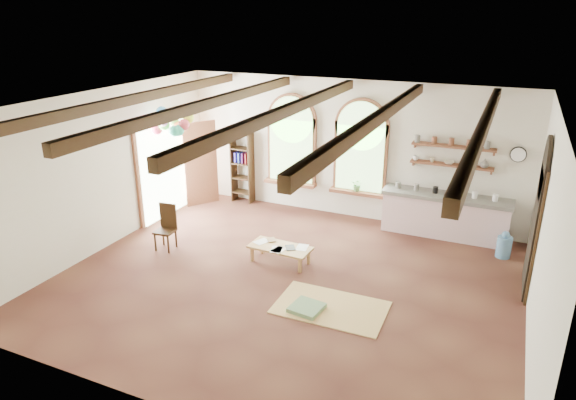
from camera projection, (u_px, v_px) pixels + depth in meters
The scene contains 27 objects.
floor at pixel (286, 280), 9.33m from camera, with size 8.00×8.00×0.00m, color brown.
ceiling_beams at pixel (286, 111), 8.24m from camera, with size 6.20×6.80×0.18m, color #342410, non-canonical shape.
window_left at pixel (291, 143), 12.22m from camera, with size 1.30×0.28×2.20m.
window_right at pixel (360, 151), 11.57m from camera, with size 1.30×0.28×2.20m.
left_doorway at pixel (164, 168), 11.97m from camera, with size 0.10×1.90×2.50m, color brown.
right_doorway at pixel (534, 230), 8.72m from camera, with size 0.10×1.30×2.40m, color black.
kitchen_counter at pixel (445, 215), 11.02m from camera, with size 2.68×0.62×0.94m.
wall_shelf_lower at pixel (451, 165), 10.80m from camera, with size 1.70×0.24×0.04m, color brown.
wall_shelf_upper at pixel (453, 147), 10.66m from camera, with size 1.70×0.24×0.04m, color brown.
wall_clock at pixel (518, 155), 10.26m from camera, with size 0.32×0.32×0.04m, color black.
bookshelf at pixel (242, 167), 12.88m from camera, with size 0.53×0.32×1.80m.
coffee_table at pixel (280, 248), 9.89m from camera, with size 1.23×0.61×0.34m.
side_chair at pixel (166, 236), 10.49m from camera, with size 0.40×0.40×0.94m.
floor_mat at pixel (331, 307), 8.47m from camera, with size 1.81×1.12×0.02m, color tan.
floor_cushion at pixel (307, 308), 8.39m from camera, with size 0.49×0.49×0.09m, color #678B60.
water_jug_a at pixel (504, 246), 10.14m from camera, with size 0.29×0.29×0.55m.
water_jug_b at pixel (493, 232), 10.72m from camera, with size 0.30×0.30×0.58m.
balloon_cluster at pixel (172, 122), 11.12m from camera, with size 0.83×0.87×1.15m.
table_book at pixel (267, 240), 10.12m from camera, with size 0.16×0.23×0.02m, color olive.
tablet at pixel (290, 248), 9.82m from camera, with size 0.17×0.25×0.01m, color black.
potted_plant_left at pixel (290, 176), 12.40m from camera, with size 0.27×0.23×0.30m, color #598C4C.
potted_plant_right at pixel (357, 185), 11.76m from camera, with size 0.27×0.23×0.30m, color #598C4C.
shelf_cup_a at pixel (416, 158), 11.06m from camera, with size 0.12×0.10×0.10m, color white.
shelf_cup_b at pixel (432, 160), 10.93m from camera, with size 0.10×0.10×0.09m, color beige.
shelf_bowl_a at pixel (449, 163), 10.81m from camera, with size 0.22×0.22×0.05m, color beige.
shelf_bowl_b at pixel (466, 164), 10.67m from camera, with size 0.20×0.20×0.06m, color #8C664C.
shelf_vase at pixel (485, 163), 10.52m from camera, with size 0.18×0.18×0.19m, color slate.
Camera 1 is at (3.37, -7.50, 4.63)m, focal length 32.00 mm.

